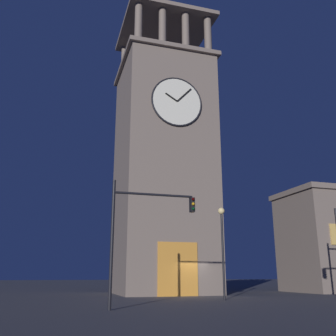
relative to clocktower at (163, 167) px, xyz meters
The scene contains 4 objects.
ground_plane 12.07m from the clocktower, 106.42° to the left, with size 200.00×200.00×0.00m, color #424247.
clocktower is the anchor object (origin of this frame).
traffic_signal_near 16.82m from the clocktower, 69.84° to the left, with size 4.28×0.41×6.09m.
street_lamp 11.72m from the clocktower, 99.15° to the left, with size 0.44×0.44×5.93m.
Camera 1 is at (10.57, 28.35, 1.56)m, focal length 40.81 mm.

